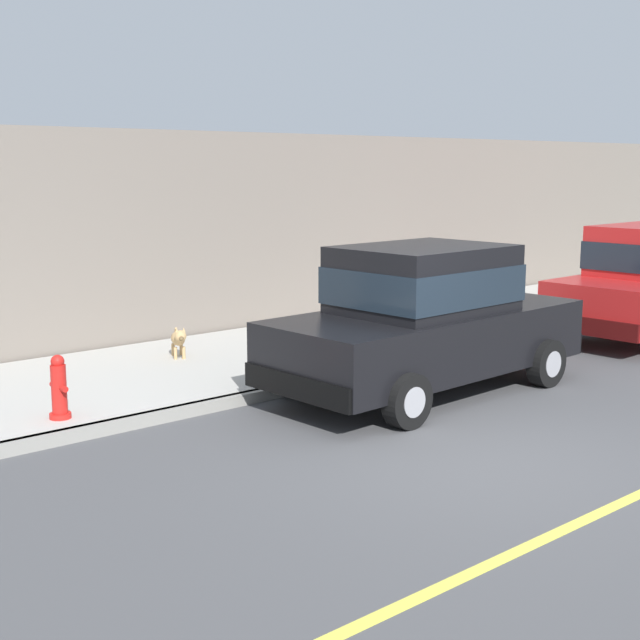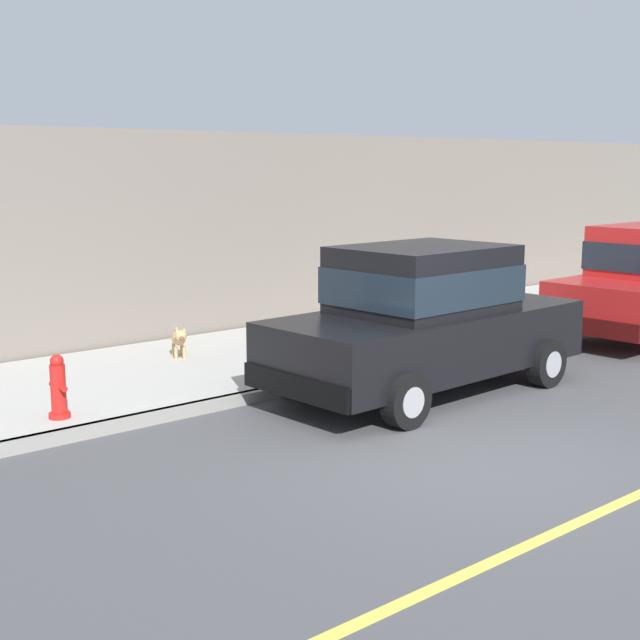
# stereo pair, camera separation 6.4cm
# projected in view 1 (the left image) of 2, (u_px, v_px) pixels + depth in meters

# --- Properties ---
(ground_plane) EXTENTS (80.00, 80.00, 0.00)m
(ground_plane) POSITION_uv_depth(u_px,v_px,m) (481.00, 457.00, 8.90)
(ground_plane) COLOR #4C4C4F
(curb) EXTENTS (0.16, 64.00, 0.14)m
(curb) POSITION_uv_depth(u_px,v_px,m) (284.00, 390.00, 11.27)
(curb) COLOR gray
(curb) RESTS_ON ground
(sidewalk) EXTENTS (3.60, 64.00, 0.14)m
(sidewalk) POSITION_uv_depth(u_px,v_px,m) (206.00, 366.00, 12.61)
(sidewalk) COLOR #B7B5AD
(sidewalk) RESTS_ON ground
(lane_centre_line) EXTENTS (0.12, 57.60, 0.01)m
(lane_centre_line) POSITION_uv_depth(u_px,v_px,m) (625.00, 501.00, 7.71)
(lane_centre_line) COLOR #E0D64C
(lane_centre_line) RESTS_ON ground
(car_black_sedan) EXTENTS (2.14, 4.66, 1.92)m
(car_black_sedan) POSITION_uv_depth(u_px,v_px,m) (426.00, 318.00, 11.26)
(car_black_sedan) COLOR black
(car_black_sedan) RESTS_ON ground
(dog_tan) EXTENTS (0.71, 0.39, 0.49)m
(dog_tan) POSITION_uv_depth(u_px,v_px,m) (179.00, 339.00, 12.76)
(dog_tan) COLOR tan
(dog_tan) RESTS_ON sidewalk
(fire_hydrant) EXTENTS (0.34, 0.24, 0.72)m
(fire_hydrant) POSITION_uv_depth(u_px,v_px,m) (59.00, 389.00, 9.70)
(fire_hydrant) COLOR red
(fire_hydrant) RESTS_ON sidewalk
(building_facade) EXTENTS (0.50, 20.00, 3.48)m
(building_facade) POSITION_uv_depth(u_px,v_px,m) (369.00, 226.00, 17.27)
(building_facade) COLOR slate
(building_facade) RESTS_ON ground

